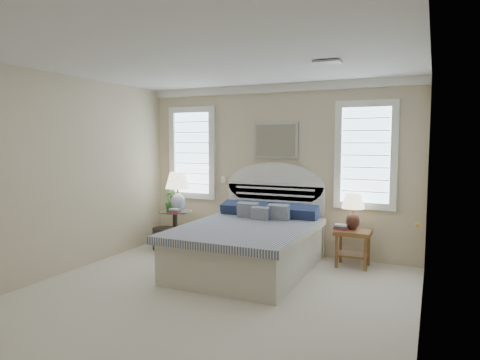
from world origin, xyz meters
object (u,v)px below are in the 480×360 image
Objects in this scene: bed at (251,242)px; lamp_right at (353,207)px; floor_pot at (164,238)px; lamp_left at (178,187)px; side_table_left at (175,225)px; nightstand_right at (353,240)px.

bed is 1.56m from lamp_right.
floor_pot is 0.89m from lamp_left.
lamp_left is at bearing 11.76° from side_table_left.
side_table_left is 1.60× the size of floor_pot.
nightstand_right is 0.99× the size of lamp_right.
floor_pot is 0.59× the size of lamp_left.
bed is 1.83m from lamp_left.
nightstand_right is 3.08m from floor_pot.
floor_pot is (-0.11, -0.17, -0.21)m from side_table_left.
bed is 1.82m from floor_pot.
bed is at bearing -13.60° from floor_pot.
lamp_left is (-1.60, 0.60, 0.65)m from bed.
side_table_left is at bearing -178.06° from nightstand_right.
bed reaches higher than nightstand_right.
lamp_right is at bearing 3.17° from lamp_left.
floor_pot is 3.13m from lamp_right.
nightstand_right is (1.30, 0.69, 0.00)m from bed.
floor_pot is 0.73× the size of lamp_right.
nightstand_right is 1.35× the size of floor_pot.
lamp_left is at bearing 159.32° from bed.
bed reaches higher than side_table_left.
lamp_left reaches higher than lamp_right.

